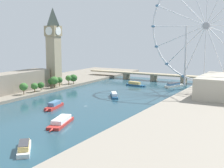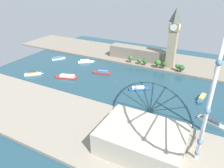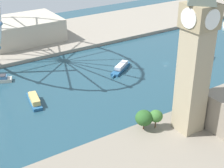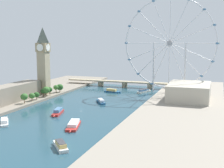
{
  "view_description": "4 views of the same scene",
  "coord_description": "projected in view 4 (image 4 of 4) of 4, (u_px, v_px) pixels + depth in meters",
  "views": [
    {
      "loc": [
        163.4,
        -244.78,
        63.49
      ],
      "look_at": [
        1.58,
        47.51,
        11.82
      ],
      "focal_mm": 51.86,
      "sensor_mm": 36.0,
      "label": 1
    },
    {
      "loc": [
        243.1,
        122.85,
        132.84
      ],
      "look_at": [
        21.51,
        5.84,
        6.34
      ],
      "focal_mm": 34.22,
      "sensor_mm": 36.0,
      "label": 2
    },
    {
      "loc": [
        -191.1,
        176.85,
        110.6
      ],
      "look_at": [
        -24.12,
        68.5,
        9.83
      ],
      "focal_mm": 54.22,
      "sensor_mm": 36.0,
      "label": 3
    },
    {
      "loc": [
        145.19,
        -310.29,
        78.44
      ],
      "look_at": [
        8.6,
        81.44,
        17.75
      ],
      "focal_mm": 49.52,
      "sensor_mm": 36.0,
      "label": 4
    }
  ],
  "objects": [
    {
      "name": "river_bridge",
      "position": [
        125.0,
        83.0,
        505.86
      ],
      "size": [
        198.49,
        13.09,
        9.84
      ],
      "color": "tan",
      "rests_on": "ground_plane"
    },
    {
      "name": "tour_boat_1",
      "position": [
        58.0,
        112.0,
        324.76
      ],
      "size": [
        12.63,
        30.06,
        5.64
      ],
      "rotation": [
        0.0,
        0.0,
        4.95
      ],
      "color": "#B22D28",
      "rests_on": "ground_plane"
    },
    {
      "name": "clock_tower",
      "position": [
        43.0,
        60.0,
        419.9
      ],
      "size": [
        15.81,
        15.81,
        90.9
      ],
      "color": "tan",
      "rests_on": "riverbank_left"
    },
    {
      "name": "tour_boat_3",
      "position": [
        144.0,
        91.0,
        456.35
      ],
      "size": [
        16.37,
        32.3,
        5.27
      ],
      "rotation": [
        0.0,
        0.0,
        1.19
      ],
      "color": "beige",
      "rests_on": "ground_plane"
    },
    {
      "name": "ferris_wheel",
      "position": [
        170.0,
        44.0,
        427.87
      ],
      "size": [
        130.32,
        3.2,
        134.09
      ],
      "color": "silver",
      "rests_on": "riverbank_right"
    },
    {
      "name": "tour_boat_4",
      "position": [
        73.0,
        125.0,
        276.93
      ],
      "size": [
        17.63,
        36.17,
        4.85
      ],
      "rotation": [
        0.0,
        0.0,
        5.0
      ],
      "color": "#B22D28",
      "rests_on": "ground_plane"
    },
    {
      "name": "riverbank_right",
      "position": [
        178.0,
        115.0,
        313.08
      ],
      "size": [
        90.0,
        520.0,
        3.0
      ],
      "primitive_type": "cube",
      "color": "gray",
      "rests_on": "ground_plane"
    },
    {
      "name": "tour_boat_5",
      "position": [
        60.0,
        145.0,
        223.58
      ],
      "size": [
        21.72,
        24.18,
        5.4
      ],
      "rotation": [
        0.0,
        0.0,
        2.28
      ],
      "color": "white",
      "rests_on": "ground_plane"
    },
    {
      "name": "parliament_block",
      "position": [
        11.0,
        93.0,
        374.14
      ],
      "size": [
        22.0,
        100.8,
        20.43
      ],
      "primitive_type": "cube",
      "color": "gray",
      "rests_on": "riverbank_left"
    },
    {
      "name": "tour_boat_7",
      "position": [
        4.0,
        122.0,
        287.88
      ],
      "size": [
        22.34,
        26.91,
        5.0
      ],
      "rotation": [
        0.0,
        0.0,
        2.23
      ],
      "color": "white",
      "rests_on": "ground_plane"
    },
    {
      "name": "tour_boat_6",
      "position": [
        112.0,
        91.0,
        456.83
      ],
      "size": [
        28.33,
        9.71,
        5.21
      ],
      "rotation": [
        0.0,
        0.0,
        6.12
      ],
      "color": "#235684",
      "rests_on": "ground_plane"
    },
    {
      "name": "tour_boat_0",
      "position": [
        101.0,
        101.0,
        381.95
      ],
      "size": [
        20.32,
        27.9,
        4.9
      ],
      "rotation": [
        0.0,
        0.0,
        2.15
      ],
      "color": "#235684",
      "rests_on": "ground_plane"
    },
    {
      "name": "riverbank_left",
      "position": [
        2.0,
        101.0,
        383.6
      ],
      "size": [
        90.0,
        520.0,
        3.0
      ],
      "primitive_type": "cube",
      "color": "gray",
      "rests_on": "ground_plane"
    },
    {
      "name": "riverside_hall",
      "position": [
        189.0,
        92.0,
        386.05
      ],
      "size": [
        49.84,
        68.23,
        20.24
      ],
      "primitive_type": "cube",
      "color": "#BCB29E",
      "rests_on": "riverbank_right"
    },
    {
      "name": "tree_row_embankment",
      "position": [
        45.0,
        91.0,
        406.47
      ],
      "size": [
        11.43,
        92.73,
        13.17
      ],
      "color": "#513823",
      "rests_on": "riverbank_left"
    },
    {
      "name": "ground_plane",
      "position": [
        81.0,
        109.0,
        348.56
      ],
      "size": [
        386.49,
        386.49,
        0.0
      ],
      "primitive_type": "plane",
      "color": "#234756"
    }
  ]
}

